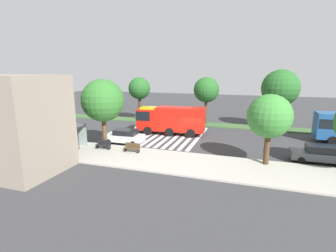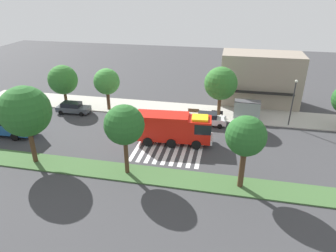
% 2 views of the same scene
% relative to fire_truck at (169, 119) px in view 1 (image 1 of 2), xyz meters
% --- Properties ---
extents(ground_plane, '(120.00, 120.00, 0.00)m').
position_rel_fire_truck_xyz_m(ground_plane, '(-3.21, 0.65, -2.03)').
color(ground_plane, '#38383A').
extents(sidewalk, '(60.00, 5.73, 0.14)m').
position_rel_fire_truck_xyz_m(sidewalk, '(-3.21, 9.99, -1.96)').
color(sidewalk, '#ADA89E').
rests_on(sidewalk, ground_plane).
extents(median_strip, '(60.00, 3.00, 0.14)m').
position_rel_fire_truck_xyz_m(median_strip, '(-3.21, -7.32, -1.96)').
color(median_strip, '#3D6033').
rests_on(median_strip, ground_plane).
extents(crosswalk, '(7.65, 11.65, 0.01)m').
position_rel_fire_truck_xyz_m(crosswalk, '(-0.43, 0.65, -2.02)').
color(crosswalk, silver).
rests_on(crosswalk, ground_plane).
extents(fire_truck, '(9.10, 3.31, 3.60)m').
position_rel_fire_truck_xyz_m(fire_truck, '(0.00, 0.00, 0.00)').
color(fire_truck, red).
rests_on(fire_truck, ground_plane).
extents(parked_car_west, '(4.83, 2.16, 1.64)m').
position_rel_fire_truck_xyz_m(parked_car_west, '(-16.25, 5.92, -1.18)').
color(parked_car_west, '#474C51').
rests_on(parked_car_west, ground_plane).
extents(parked_car_mid, '(4.55, 2.22, 1.66)m').
position_rel_fire_truck_xyz_m(parked_car_mid, '(3.43, 5.92, -1.16)').
color(parked_car_mid, silver).
rests_on(parked_car_mid, ground_plane).
extents(bus_stop_shelter, '(3.50, 1.40, 2.46)m').
position_rel_fire_truck_xyz_m(bus_stop_shelter, '(8.40, 8.80, -0.14)').
color(bus_stop_shelter, '#4C4C51').
rests_on(bus_stop_shelter, sidewalk).
extents(bench_near_shelter, '(1.60, 0.50, 0.90)m').
position_rel_fire_truck_xyz_m(bench_near_shelter, '(4.40, 8.77, -1.44)').
color(bench_near_shelter, black).
rests_on(bench_near_shelter, sidewalk).
extents(bench_west_of_shelter, '(1.60, 0.50, 0.90)m').
position_rel_fire_truck_xyz_m(bench_west_of_shelter, '(1.07, 8.77, -1.44)').
color(bench_west_of_shelter, '#4C3823').
rests_on(bench_west_of_shelter, sidewalk).
extents(street_lamp, '(0.36, 0.36, 6.20)m').
position_rel_fire_truck_xyz_m(street_lamp, '(13.89, 7.72, 1.77)').
color(street_lamp, '#2D2D30').
rests_on(street_lamp, sidewalk).
extents(sidewalk_tree_west, '(3.76, 3.76, 6.16)m').
position_rel_fire_truck_xyz_m(sidewalk_tree_west, '(-11.61, 8.12, 2.35)').
color(sidewalk_tree_west, '#47301E').
rests_on(sidewalk_tree_west, sidewalk).
extents(sidewalk_tree_center, '(4.42, 4.42, 7.23)m').
position_rel_fire_truck_xyz_m(sidewalk_tree_center, '(4.61, 8.12, 3.11)').
color(sidewalk_tree_center, '#513823').
rests_on(sidewalk_tree_center, sidewalk).
extents(median_tree_far_west, '(5.06, 5.06, 8.22)m').
position_rel_fire_truck_xyz_m(median_tree_far_west, '(-13.67, -7.32, 3.78)').
color(median_tree_far_west, '#47301E').
rests_on(median_tree_far_west, median_strip).
extents(median_tree_west, '(3.80, 3.80, 7.12)m').
position_rel_fire_truck_xyz_m(median_tree_west, '(-3.47, -7.32, 3.29)').
color(median_tree_west, '#47301E').
rests_on(median_tree_west, median_strip).
extents(median_tree_center, '(3.56, 3.56, 6.99)m').
position_rel_fire_truck_xyz_m(median_tree_center, '(7.52, -7.32, 3.25)').
color(median_tree_center, '#47301E').
rests_on(median_tree_center, median_strip).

